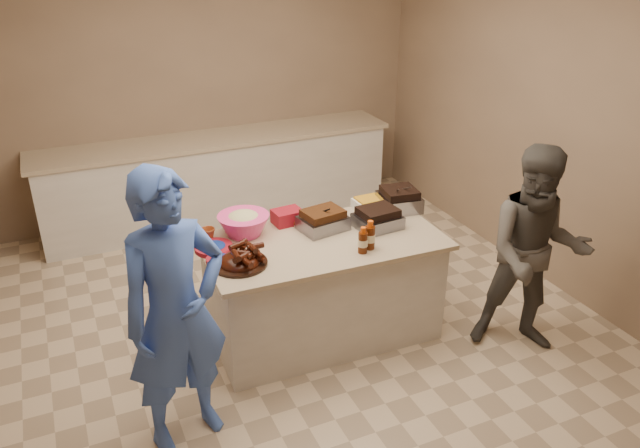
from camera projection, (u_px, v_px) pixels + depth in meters
name	position (u px, v px, depth m)	size (l,w,h in m)	color
room	(301.00, 328.00, 4.81)	(4.50, 5.00, 2.70)	#8F755C
back_counter	(219.00, 179.00, 6.43)	(3.60, 0.64, 0.90)	silver
island	(323.00, 333.00, 4.76)	(1.69, 0.89, 0.80)	silver
rib_platter	(240.00, 265.00, 4.08)	(0.37, 0.37, 0.15)	#3C1207
pulled_pork_tray	(323.00, 229.00, 4.56)	(0.33, 0.25, 0.10)	#47230F
brisket_tray	(377.00, 227.00, 4.59)	(0.31, 0.26, 0.09)	black
roasting_pan	(399.00, 209.00, 4.88)	(0.29, 0.29, 0.12)	gray
coleslaw_bowl	(244.00, 234.00, 4.49)	(0.37, 0.37, 0.26)	#FB4094
sausage_plate	(307.00, 220.00, 4.71)	(0.31, 0.31, 0.05)	silver
mac_cheese_dish	(376.00, 208.00, 4.91)	(0.33, 0.24, 0.09)	gold
bbq_bottle_a	(369.00, 248.00, 4.29)	(0.07, 0.07, 0.21)	#451906
bbq_bottle_b	(362.00, 252.00, 4.24)	(0.06, 0.06, 0.19)	#451906
mustard_bottle	(303.00, 230.00, 4.55)	(0.05, 0.05, 0.12)	gold
sauce_bowl	(316.00, 229.00, 4.56)	(0.12, 0.04, 0.12)	silver
plate_stack_large	(214.00, 250.00, 4.27)	(0.26, 0.26, 0.03)	maroon
plate_stack_small	(221.00, 261.00, 4.12)	(0.20, 0.20, 0.03)	maroon
plastic_cup	(209.00, 240.00, 4.40)	(0.10, 0.09, 0.10)	#98461F
basket_stack	(287.00, 223.00, 4.65)	(0.21, 0.16, 0.11)	maroon
guest_blue	(190.00, 430.00, 3.84)	(0.63, 1.72, 0.41)	#4066CF
guest_gray	(520.00, 343.00, 4.64)	(0.74, 1.53, 0.58)	#54504B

